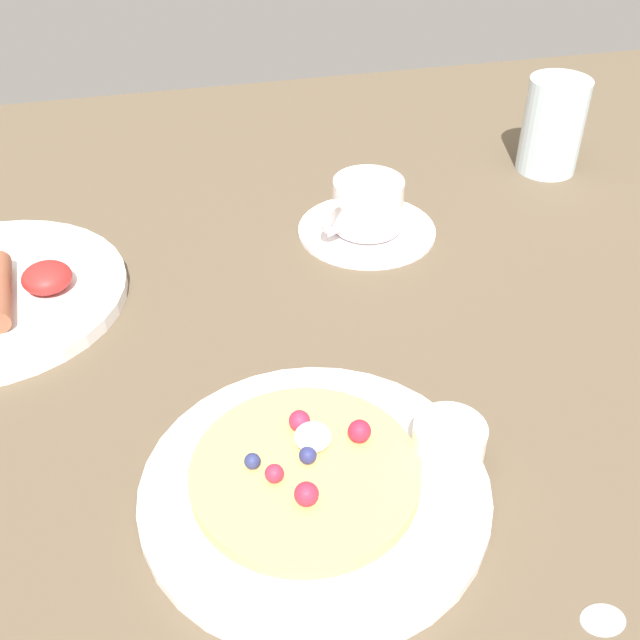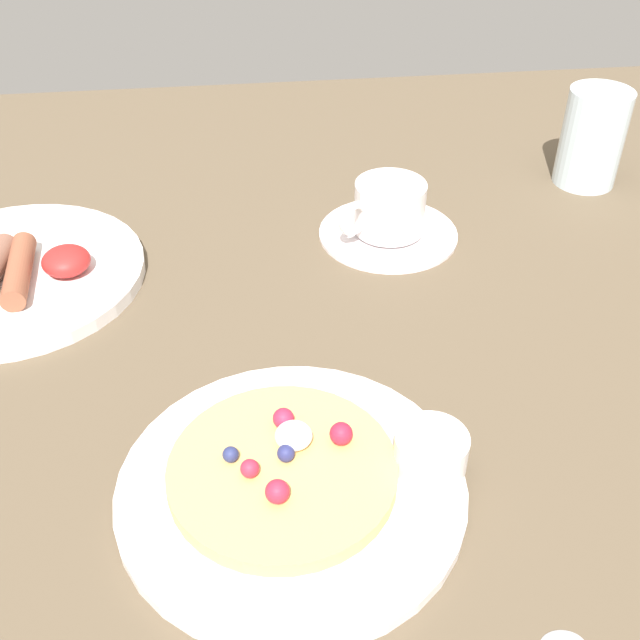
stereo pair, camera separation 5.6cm
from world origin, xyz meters
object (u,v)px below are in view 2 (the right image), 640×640
water_glass (592,138)px  coffee_cup (389,206)px  breakfast_plate (13,275)px  pancake_plate (292,488)px  syrup_ramekin (431,451)px  coffee_saucer (388,232)px

water_glass → coffee_cup: bearing=-159.9°
coffee_cup → water_glass: 26.63cm
breakfast_plate → water_glass: 63.65cm
breakfast_plate → pancake_plate: bearing=-49.9°
syrup_ramekin → coffee_saucer: bearing=84.4°
pancake_plate → syrup_ramekin: size_ratio=4.67×
coffee_cup → pancake_plate: bearing=-111.6°
pancake_plate → breakfast_plate: bearing=130.1°
pancake_plate → coffee_cup: 35.19cm
breakfast_plate → coffee_cup: 37.51cm
pancake_plate → water_glass: water_glass is taller
pancake_plate → syrup_ramekin: (9.88, 0.47, 1.97)cm
syrup_ramekin → coffee_cup: size_ratio=0.55×
pancake_plate → coffee_cup: (12.91, 32.60, 3.01)cm
coffee_cup → water_glass: size_ratio=0.87×
pancake_plate → breakfast_plate: (-24.30, 28.84, 0.15)cm
syrup_ramekin → coffee_saucer: size_ratio=0.36×
breakfast_plate → coffee_cup: (37.21, 3.76, 2.86)cm
pancake_plate → coffee_cup: bearing=68.4°
coffee_saucer → water_glass: 26.87cm
breakfast_plate → coffee_saucer: (37.36, 3.84, -0.24)cm
syrup_ramekin → coffee_cup: 32.29cm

